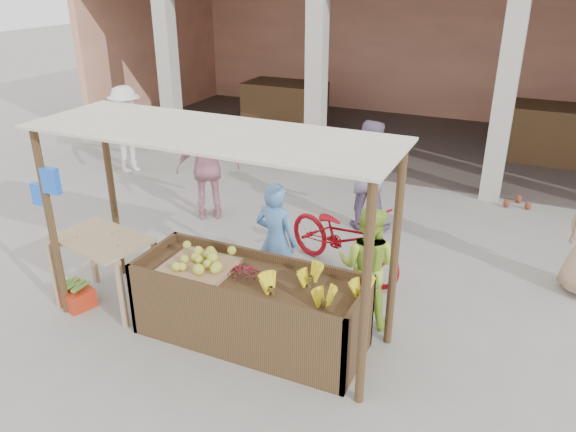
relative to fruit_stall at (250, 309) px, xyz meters
The scene contains 18 objects.
ground 0.64m from the fruit_stall, behind, with size 60.00×60.00×0.00m, color gray.
market_building 9.23m from the fruit_stall, 92.86° to the left, with size 14.40×6.40×4.20m.
fruit_stall is the anchor object (origin of this frame).
stall_awning 1.66m from the fruit_stall, behind, with size 4.09×1.35×2.39m.
banana_heap 0.93m from the fruit_stall, ahead, with size 0.98×0.54×0.18m, color yellow, non-canonical shape.
melon_tray 0.78m from the fruit_stall, behind, with size 0.77×0.66×0.20m.
berry_heap 0.48m from the fruit_stall, 147.36° to the left, with size 0.49×0.40×0.16m, color maroon.
side_table 2.02m from the fruit_stall, behind, with size 1.27×0.97×0.92m.
papaya_pile 2.08m from the fruit_stall, behind, with size 0.78×0.44×0.22m, color #4A822A, non-canonical shape.
red_crate 2.38m from the fruit_stall, behind, with size 0.47×0.34×0.24m, color #B52B13.
plantain_bundle 2.37m from the fruit_stall, behind, with size 0.36×0.25×0.07m, color #5B8A32, non-canonical shape.
produce_sacks 5.97m from the fruit_stall, 65.17° to the left, with size 0.79×0.74×0.60m.
vendor_blue 1.06m from the fruit_stall, 97.74° to the left, with size 0.63×0.46×1.67m, color #548ACE.
vendor_green 1.46m from the fruit_stall, 40.52° to the left, with size 0.75×0.44×1.56m, color #ABD53B.
motorcycle 2.00m from the fruit_stall, 77.73° to the left, with size 2.03×0.70×1.06m, color maroon.
shopper_a 6.47m from the fruit_stall, 140.72° to the left, with size 1.23×0.62×1.92m, color white.
shopper_b 3.58m from the fruit_stall, 129.05° to the left, with size 1.11×0.59×1.90m, color #CD899B.
shopper_f 3.55m from the fruit_stall, 85.61° to the left, with size 0.95×0.55×1.95m, color slate.
Camera 1 is at (3.11, -4.68, 3.93)m, focal length 35.00 mm.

